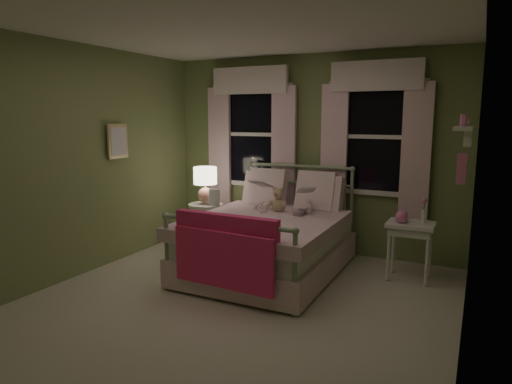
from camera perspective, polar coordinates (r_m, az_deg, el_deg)
The scene contains 18 objects.
room_shell at distance 4.22m, azimuth -2.83°, elevation 2.59°, with size 4.20×4.20×4.20m.
bed at distance 5.33m, azimuth 1.67°, elevation -5.98°, with size 1.58×2.04×1.18m.
pink_throw at distance 4.39m, azimuth -3.95°, elevation -6.35°, with size 1.10×0.18×0.71m.
child_left at distance 5.70m, azimuth 0.90°, elevation 0.76°, with size 0.27×0.18×0.74m, color #F7D1DD.
child_right at distance 5.49m, azimuth 6.19°, elevation -0.05°, with size 0.32×0.25×0.66m, color #F7D1DD.
book_left at distance 5.47m, azimuth -0.22°, elevation 0.64°, with size 0.20×0.27×0.03m, color beige.
book_right at distance 5.26m, azimuth 5.25°, elevation -0.24°, with size 0.20×0.27×0.02m, color beige.
teddy_bear at distance 5.47m, azimuth 2.84°, elevation -1.19°, with size 0.23×0.18×0.30m.
nightstand_left at distance 6.14m, azimuth -6.26°, elevation -3.60°, with size 0.46×0.46×0.65m.
table_lamp at distance 6.04m, azimuth -6.36°, elevation 1.35°, with size 0.31×0.31×0.47m.
book_nightstand at distance 5.97m, azimuth -5.91°, elevation -1.62°, with size 0.16×0.22×0.02m, color beige.
nightstand_right at distance 5.31m, azimuth 18.76°, elevation -4.70°, with size 0.50×0.40×0.64m.
pink_toy at distance 5.28m, azimuth 17.77°, elevation -2.95°, with size 0.14×0.19×0.14m.
bud_vase at distance 5.29m, azimuth 20.26°, elevation -2.17°, with size 0.06×0.06×0.28m.
window_left at distance 6.38m, azimuth -0.65°, elevation 7.86°, with size 1.34×0.13×1.96m.
window_right at distance 5.82m, azimuth 14.59°, elevation 7.39°, with size 1.34×0.13×1.96m.
wall_shelf at distance 4.37m, azimuth 24.47°, elevation 4.94°, with size 0.15×0.50×0.60m.
framed_picture at distance 5.84m, azimuth -16.90°, elevation 6.10°, with size 0.03×0.32×0.42m.
Camera 1 is at (2.04, -3.66, 1.81)m, focal length 32.00 mm.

